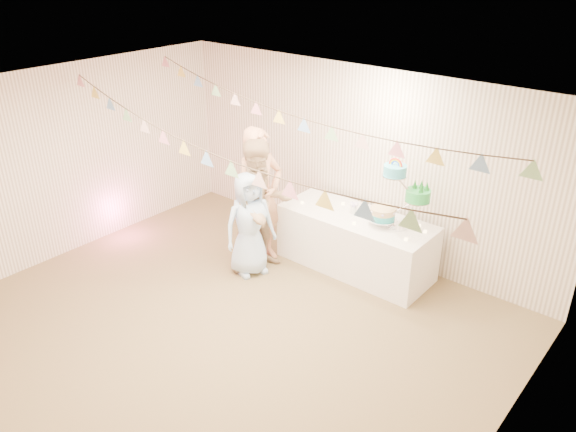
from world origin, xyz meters
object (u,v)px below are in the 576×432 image
Objects in this scene: table at (356,242)px; person_child at (249,224)px; cake_stand at (399,198)px; person_adult_a at (260,197)px; person_adult_b at (261,206)px.

person_child is at bearing -136.11° from table.
person_child is at bearing -146.73° from cake_stand.
person_child is (-1.02, -0.98, 0.32)m from table.
person_child reaches higher than table.
person_adult_a is 1.05× the size of person_adult_b.
table is 2.44× the size of cake_stand.
cake_stand is at bearing -36.04° from person_child.
cake_stand is 0.47× the size of person_adult_b.
person_adult_a is 1.33× the size of person_child.
cake_stand is 0.45× the size of person_adult_a.
person_adult_a is at bearing 71.02° from person_adult_b.
cake_stand is 1.93m from person_child.
person_child is (-0.04, -0.19, -0.19)m from person_adult_b.
person_adult_a is at bearing -157.89° from cake_stand.
table is 1.45× the size of person_child.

